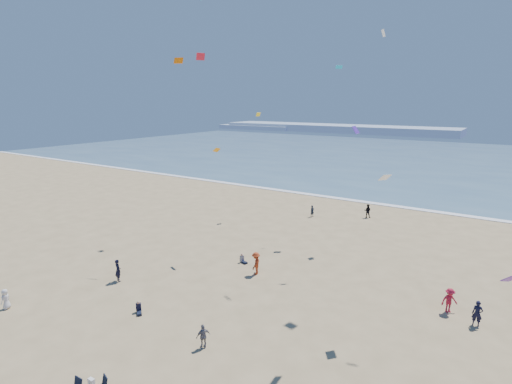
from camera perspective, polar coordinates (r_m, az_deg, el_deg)
The scene contains 8 objects.
ocean at distance 106.51m, azimuth 25.70°, elevation 3.98°, with size 220.00×100.00×0.06m, color #476B84.
surf_line at distance 58.09m, azimuth 18.72°, elevation -1.86°, with size 220.00×1.20×0.08m, color white.
headland_far at distance 194.59m, azimuth 11.13°, elevation 8.93°, with size 110.00×20.00×3.20m, color #7A8EA8.
headland_near at distance 208.80m, azimuth 0.25°, elevation 9.25°, with size 40.00×14.00×2.00m, color #7A8EA8.
standing_flyers at distance 27.19m, azimuth 5.89°, elevation -16.34°, with size 30.56×42.17×1.91m.
seated_group at distance 23.57m, azimuth -7.41°, elevation -22.76°, with size 21.68×23.02×0.84m.
white_tote at distance 23.90m, azimuth -22.46°, elevation -23.81°, with size 0.35×0.20×0.40m, color silver.
kites_aloft at distance 22.78m, azimuth 22.72°, elevation 12.74°, with size 37.99×41.66×29.93m.
Camera 1 is at (13.62, -9.69, 14.10)m, focal length 28.00 mm.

